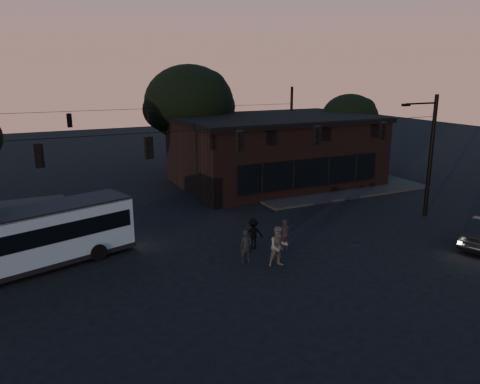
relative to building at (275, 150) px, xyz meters
name	(u,v)px	position (x,y,z in m)	size (l,w,h in m)	color
ground	(280,279)	(-9.00, -15.97, -2.71)	(120.00, 120.00, 0.00)	black
sidewalk_far_right	(319,183)	(3.00, -1.97, -2.63)	(14.00, 10.00, 0.15)	black
building	(275,150)	(0.00, 0.00, 0.00)	(15.40, 10.41, 5.40)	black
tree_behind	(189,103)	(-5.00, 6.03, 3.48)	(7.60, 7.60, 9.43)	black
tree_right	(349,119)	(9.00, 2.03, 1.93)	(5.20, 5.20, 6.86)	black
signal_rig_near	(240,163)	(-9.00, -11.97, 1.74)	(26.24, 0.30, 7.50)	black
signal_rig_far	(151,132)	(-9.00, 4.03, 1.50)	(26.24, 0.30, 7.50)	black
bus	(23,238)	(-18.94, -10.15, -1.13)	(10.24, 5.13, 2.81)	#8AA5B0
pedestrian_a	(246,246)	(-9.50, -13.66, -1.92)	(0.57, 0.38, 1.57)	black
pedestrian_b	(279,247)	(-8.37, -14.73, -1.75)	(0.93, 0.73, 1.92)	#55554D
pedestrian_c	(285,235)	(-7.01, -13.09, -1.91)	(0.93, 0.39, 1.59)	#322931
pedestrian_d	(253,234)	(-8.39, -12.25, -1.90)	(1.04, 0.60, 1.61)	black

